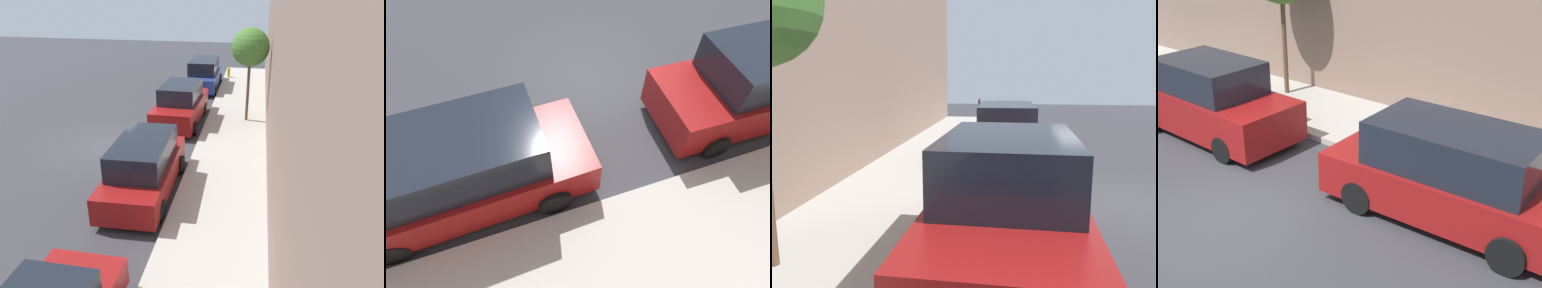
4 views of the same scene
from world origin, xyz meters
The scene contains 4 objects.
ground_plane centered at (0.00, 0.00, 0.00)m, with size 60.00×60.00×0.00m, color #38383D.
sidewalk centered at (4.98, 0.00, 0.07)m, with size 2.95×32.00×0.15m.
parked_minivan_second centered at (2.39, -3.44, 0.92)m, with size 2.03×4.95×1.90m.
parked_suv_third centered at (2.25, 3.34, 0.93)m, with size 2.09×4.85×1.98m.
Camera 4 is at (-5.66, -7.35, 5.58)m, focal length 50.00 mm.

